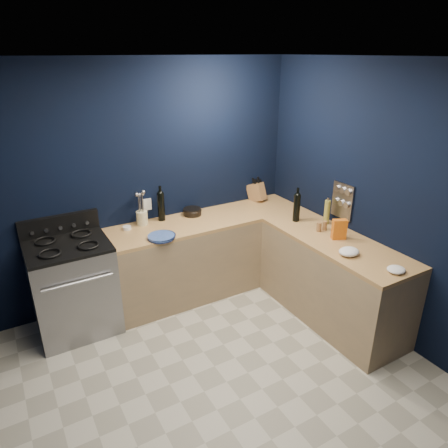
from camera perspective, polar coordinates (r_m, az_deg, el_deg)
floor at (r=3.79m, az=0.38°, el=-21.30°), size 3.50×3.50×0.02m
ceiling at (r=2.71m, az=0.53°, el=22.44°), size 3.50×3.50×0.02m
wall_back at (r=4.52m, az=-10.96°, el=5.41°), size 3.50×0.02×2.60m
wall_right at (r=4.13m, az=22.02°, el=2.41°), size 0.02×3.50×2.60m
cab_back at (r=4.80m, az=-2.09°, el=-4.39°), size 2.30×0.63×0.86m
top_back at (r=4.61m, az=-2.17°, el=0.58°), size 2.30×0.63×0.04m
cab_right at (r=4.43m, az=14.83°, el=-7.70°), size 0.63×1.67×0.86m
top_right at (r=4.22m, az=15.44°, el=-2.44°), size 0.63×1.67×0.04m
gas_range at (r=4.36m, az=-20.22°, el=-8.48°), size 0.76×0.66×0.92m
oven_door at (r=4.10m, az=-19.33°, el=-10.68°), size 0.59×0.02×0.42m
cooktop at (r=4.15m, az=-21.11°, el=-2.86°), size 0.76×0.66×0.03m
backguard at (r=4.38m, az=-22.00°, el=-0.11°), size 0.76×0.06×0.20m
spice_panel at (r=4.49m, az=16.22°, el=3.13°), size 0.02×0.28×0.38m
wall_outlet at (r=4.57m, az=-10.66°, el=2.71°), size 0.09×0.02×0.13m
plate_stack at (r=4.15m, az=-8.77°, el=-1.78°), size 0.34×0.34×0.03m
ramekin at (r=4.42m, az=-13.40°, el=-0.53°), size 0.11×0.11×0.03m
utensil_crock at (r=4.49m, az=-11.37°, el=0.83°), size 0.15×0.15×0.15m
wine_bottle_back at (r=4.54m, az=-8.78°, el=2.40°), size 0.09×0.09×0.32m
lemon_basket at (r=4.69m, az=-4.45°, el=1.72°), size 0.23×0.23×0.08m
knife_block at (r=5.13m, az=4.55°, el=4.47°), size 0.19×0.28×0.27m
wine_bottle_right at (r=4.54m, az=10.12°, el=2.22°), size 0.08×0.08×0.30m
oil_bottle at (r=4.54m, az=14.18°, el=1.63°), size 0.06×0.06×0.27m
spice_jar_near at (r=4.41m, az=13.89°, el=-0.21°), size 0.06×0.06×0.10m
spice_jar_far at (r=4.35m, az=13.13°, el=-0.41°), size 0.06×0.06×0.10m
crouton_bag at (r=4.21m, az=15.80°, el=-0.72°), size 0.15×0.12×0.21m
towel_front at (r=3.93m, az=17.06°, el=-3.72°), size 0.24×0.23×0.07m
towel_end at (r=3.78m, az=22.92°, el=-5.88°), size 0.21×0.20×0.05m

